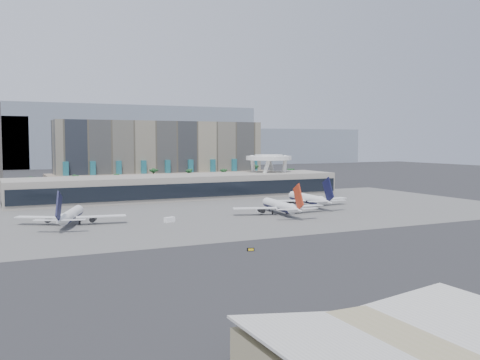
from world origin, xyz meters
name	(u,v)px	position (x,y,z in m)	size (l,w,h in m)	color
ground	(290,230)	(0.00, 0.00, 0.00)	(900.00, 900.00, 0.00)	#232326
apron_pad	(223,211)	(0.00, 55.00, 0.03)	(260.00, 130.00, 0.06)	#5B5B59
mountain_ridge	(100,141)	(27.88, 470.00, 29.89)	(680.00, 60.00, 70.00)	gray
hotel	(162,161)	(10.00, 174.41, 16.81)	(140.00, 30.00, 42.00)	gray
terminal	(181,186)	(0.00, 109.84, 6.52)	(170.00, 32.50, 14.50)	#AFA69A
saucer_structure	(269,161)	(55.00, 116.00, 18.45)	(26.00, 26.00, 21.89)	white
palm_row	(172,174)	(7.00, 145.00, 10.50)	(157.80, 2.80, 13.10)	brown
hangar_left	(399,356)	(-45.00, -102.00, 3.20)	(36.65, 22.60, 7.55)	tan
airliner_left	(70,215)	(-64.28, 43.21, 3.48)	(37.09, 38.33, 13.79)	white
airliner_centre	(280,206)	(16.41, 34.92, 3.53)	(39.10, 40.44, 13.98)	white
airliner_right	(308,199)	(40.33, 51.70, 3.70)	(41.20, 42.55, 14.69)	white
service_vehicle_a	(170,220)	(-30.55, 34.40, 0.94)	(3.84, 1.88, 1.88)	white
service_vehicle_b	(260,210)	(12.14, 44.86, 0.77)	(3.01, 1.72, 1.55)	silver
taxiway_sign	(251,250)	(-26.67, -24.25, 0.45)	(2.00, 0.89, 0.92)	black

